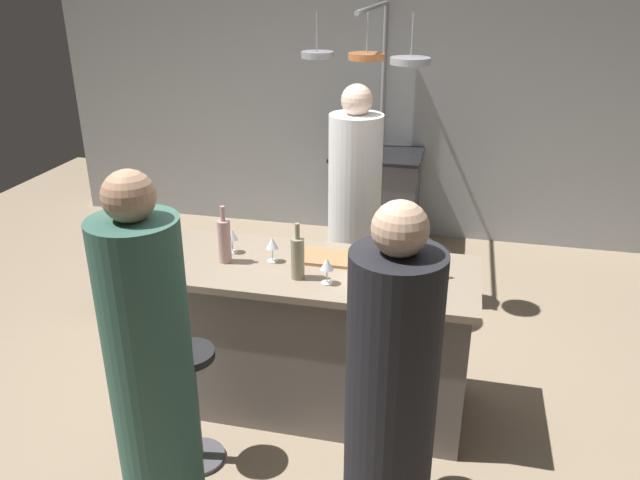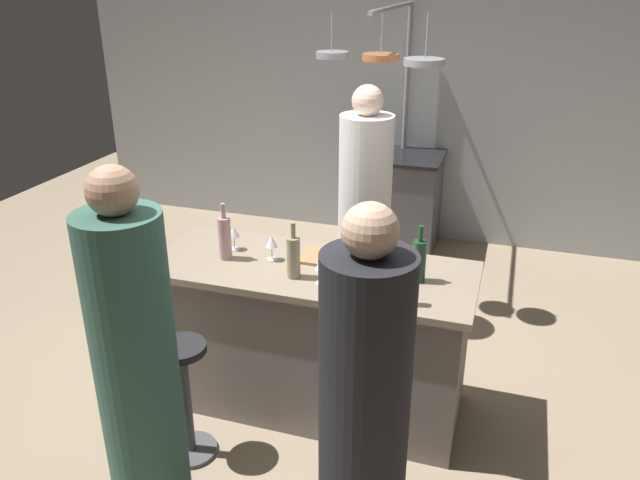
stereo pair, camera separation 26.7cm
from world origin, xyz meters
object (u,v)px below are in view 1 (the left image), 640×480
(wine_bottle_green, at_px, (422,257))
(wine_glass_near_left_guest, at_px, (272,244))
(stove_range, at_px, (376,199))
(guest_right, at_px, (390,417))
(guest_left, at_px, (152,377))
(cutting_board, at_px, (328,258))
(wine_bottle_rose, at_px, (224,240))
(pepper_mill, at_px, (414,282))
(potted_plant, at_px, (118,280))
(chef, at_px, (354,218))
(wine_glass_by_chef, at_px, (327,265))
(wine_bottle_white, at_px, (298,257))
(bar_stool_right, at_px, (393,432))
(mixing_bowl_steel, at_px, (378,260))
(wine_glass_near_right_guest, at_px, (232,236))
(bar_stool_left, at_px, (193,402))
(mixing_bowl_ceramic, at_px, (368,275))

(wine_bottle_green, relative_size, wine_glass_near_left_guest, 2.13)
(stove_range, height_order, guest_right, guest_right)
(guest_left, bearing_deg, cutting_board, 64.78)
(stove_range, xyz_separation_m, wine_bottle_rose, (-0.50, -2.49, 0.58))
(pepper_mill, relative_size, wine_bottle_rose, 0.64)
(stove_range, bearing_deg, potted_plant, -132.89)
(chef, height_order, wine_glass_by_chef, chef)
(stove_range, bearing_deg, pepper_mill, -78.21)
(guest_right, height_order, pepper_mill, guest_right)
(guest_right, relative_size, wine_bottle_white, 5.42)
(stove_range, relative_size, pepper_mill, 4.24)
(stove_range, height_order, bar_stool_right, stove_range)
(wine_glass_by_chef, relative_size, mixing_bowl_steel, 0.92)
(guest_right, bearing_deg, wine_glass_by_chef, 117.70)
(potted_plant, xyz_separation_m, wine_glass_near_right_guest, (1.15, -0.58, 0.71))
(bar_stool_left, distance_m, potted_plant, 1.74)
(wine_glass_by_chef, bearing_deg, mixing_bowl_ceramic, 17.41)
(wine_bottle_green, bearing_deg, potted_plant, 163.61)
(guest_left, bearing_deg, guest_right, -0.53)
(bar_stool_right, bearing_deg, wine_bottle_rose, 150.82)
(guest_left, xyz_separation_m, guest_right, (1.03, -0.01, -0.02))
(wine_glass_near_right_guest, distance_m, mixing_bowl_steel, 0.85)
(wine_bottle_white, relative_size, wine_bottle_rose, 0.94)
(bar_stool_left, xyz_separation_m, wine_bottle_green, (1.07, 0.63, 0.64))
(bar_stool_right, distance_m, cutting_board, 1.03)
(chef, distance_m, cutting_board, 0.92)
(wine_bottle_white, bearing_deg, mixing_bowl_ceramic, 5.57)
(potted_plant, height_order, wine_bottle_green, wine_bottle_green)
(cutting_board, xyz_separation_m, wine_glass_near_right_guest, (-0.56, -0.03, 0.10))
(wine_bottle_green, bearing_deg, wine_glass_near_left_guest, 179.45)
(potted_plant, distance_m, wine_bottle_rose, 1.54)
(wine_bottle_white, relative_size, wine_glass_by_chef, 2.13)
(bar_stool_left, distance_m, wine_bottle_green, 1.40)
(potted_plant, height_order, wine_bottle_rose, wine_bottle_rose)
(bar_stool_right, bearing_deg, mixing_bowl_ceramic, 113.32)
(guest_right, distance_m, wine_glass_near_right_guest, 1.54)
(stove_range, distance_m, wine_glass_near_right_guest, 2.48)
(chef, xyz_separation_m, wine_glass_near_right_guest, (-0.55, -0.95, 0.20))
(cutting_board, height_order, wine_glass_near_left_guest, wine_glass_near_left_guest)
(bar_stool_right, relative_size, mixing_bowl_ceramic, 3.49)
(pepper_mill, distance_m, wine_glass_near_right_guest, 1.12)
(potted_plant, xyz_separation_m, cutting_board, (1.71, -0.55, 0.61))
(mixing_bowl_steel, bearing_deg, wine_bottle_rose, -170.17)
(bar_stool_left, xyz_separation_m, guest_right, (1.04, -0.39, 0.41))
(guest_left, relative_size, wine_glass_near_right_guest, 11.80)
(bar_stool_right, bearing_deg, chef, 106.72)
(pepper_mill, distance_m, wine_bottle_white, 0.63)
(bar_stool_right, bearing_deg, pepper_mill, 85.79)
(cutting_board, xyz_separation_m, mixing_bowl_steel, (0.28, -0.02, 0.03))
(guest_right, bearing_deg, bar_stool_left, 159.27)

